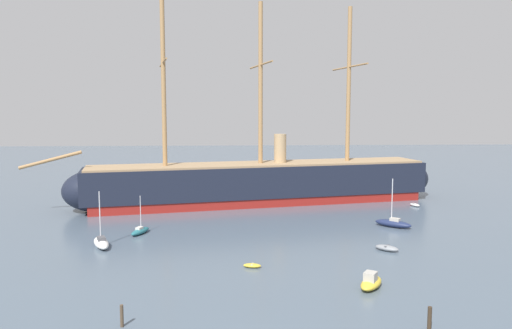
{
  "coord_description": "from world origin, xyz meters",
  "views": [
    {
      "loc": [
        -2.05,
        -32.24,
        16.86
      ],
      "look_at": [
        1.91,
        41.34,
        8.62
      ],
      "focal_mm": 34.55,
      "sensor_mm": 36.0,
      "label": 1
    }
  ],
  "objects_px": {
    "sailboat_alongside_stern": "(393,223)",
    "motorboat_far_left": "(95,202)",
    "sailboat_mid_left": "(101,242)",
    "mooring_piling_left_pair": "(430,318)",
    "tall_ship": "(260,182)",
    "motorboat_distant_centre": "(245,191)",
    "dinghy_near_centre": "(252,266)",
    "dinghy_mid_right": "(387,248)",
    "sailboat_alongside_bow": "(140,231)",
    "dinghy_far_right": "(415,205)",
    "mooring_piling_nearest": "(122,316)",
    "motorboat_foreground_right": "(371,282)"
  },
  "relations": [
    {
      "from": "motorboat_foreground_right",
      "to": "mooring_piling_nearest",
      "type": "xyz_separation_m",
      "value": [
        -21.8,
        -7.22,
        0.31
      ]
    },
    {
      "from": "sailboat_mid_left",
      "to": "mooring_piling_left_pair",
      "type": "distance_m",
      "value": 39.77
    },
    {
      "from": "mooring_piling_left_pair",
      "to": "dinghy_far_right",
      "type": "bearing_deg",
      "value": 70.31
    },
    {
      "from": "tall_ship",
      "to": "dinghy_far_right",
      "type": "bearing_deg",
      "value": -8.99
    },
    {
      "from": "sailboat_alongside_stern",
      "to": "motorboat_far_left",
      "type": "distance_m",
      "value": 50.55
    },
    {
      "from": "motorboat_far_left",
      "to": "tall_ship",
      "type": "bearing_deg",
      "value": 1.9
    },
    {
      "from": "dinghy_near_centre",
      "to": "dinghy_far_right",
      "type": "bearing_deg",
      "value": 46.92
    },
    {
      "from": "mooring_piling_left_pair",
      "to": "motorboat_far_left",
      "type": "bearing_deg",
      "value": 127.26
    },
    {
      "from": "dinghy_mid_right",
      "to": "sailboat_alongside_bow",
      "type": "height_order",
      "value": "sailboat_alongside_bow"
    },
    {
      "from": "tall_ship",
      "to": "sailboat_alongside_stern",
      "type": "relative_size",
      "value": 10.4
    },
    {
      "from": "tall_ship",
      "to": "mooring_piling_nearest",
      "type": "bearing_deg",
      "value": -105.54
    },
    {
      "from": "motorboat_foreground_right",
      "to": "dinghy_near_centre",
      "type": "height_order",
      "value": "motorboat_foreground_right"
    },
    {
      "from": "motorboat_foreground_right",
      "to": "sailboat_alongside_stern",
      "type": "bearing_deg",
      "value": 66.9
    },
    {
      "from": "dinghy_near_centre",
      "to": "dinghy_mid_right",
      "type": "height_order",
      "value": "dinghy_mid_right"
    },
    {
      "from": "tall_ship",
      "to": "sailboat_alongside_bow",
      "type": "height_order",
      "value": "tall_ship"
    },
    {
      "from": "dinghy_near_centre",
      "to": "dinghy_mid_right",
      "type": "xyz_separation_m",
      "value": [
        16.45,
        5.46,
        0.11
      ]
    },
    {
      "from": "sailboat_mid_left",
      "to": "mooring_piling_left_pair",
      "type": "height_order",
      "value": "sailboat_mid_left"
    },
    {
      "from": "motorboat_distant_centre",
      "to": "mooring_piling_left_pair",
      "type": "xyz_separation_m",
      "value": [
        12.21,
        -61.77,
        0.21
      ]
    },
    {
      "from": "dinghy_far_right",
      "to": "mooring_piling_left_pair",
      "type": "height_order",
      "value": "mooring_piling_left_pair"
    },
    {
      "from": "sailboat_alongside_bow",
      "to": "mooring_piling_nearest",
      "type": "relative_size",
      "value": 2.96
    },
    {
      "from": "mooring_piling_nearest",
      "to": "motorboat_foreground_right",
      "type": "bearing_deg",
      "value": 18.32
    },
    {
      "from": "motorboat_distant_centre",
      "to": "dinghy_near_centre",
      "type": "bearing_deg",
      "value": -90.87
    },
    {
      "from": "motorboat_distant_centre",
      "to": "motorboat_far_left",
      "type": "bearing_deg",
      "value": -158.29
    },
    {
      "from": "motorboat_far_left",
      "to": "mooring_piling_nearest",
      "type": "height_order",
      "value": "motorboat_far_left"
    },
    {
      "from": "dinghy_mid_right",
      "to": "sailboat_alongside_stern",
      "type": "height_order",
      "value": "sailboat_alongside_stern"
    },
    {
      "from": "motorboat_foreground_right",
      "to": "sailboat_mid_left",
      "type": "relative_size",
      "value": 0.6
    },
    {
      "from": "dinghy_near_centre",
      "to": "mooring_piling_left_pair",
      "type": "xyz_separation_m",
      "value": [
        12.91,
        -15.73,
        0.7
      ]
    },
    {
      "from": "sailboat_mid_left",
      "to": "sailboat_alongside_stern",
      "type": "distance_m",
      "value": 40.24
    },
    {
      "from": "dinghy_far_right",
      "to": "sailboat_mid_left",
      "type": "bearing_deg",
      "value": -154.39
    },
    {
      "from": "sailboat_mid_left",
      "to": "sailboat_alongside_stern",
      "type": "height_order",
      "value": "sailboat_alongside_stern"
    },
    {
      "from": "motorboat_far_left",
      "to": "dinghy_far_right",
      "type": "height_order",
      "value": "motorboat_far_left"
    },
    {
      "from": "dinghy_far_right",
      "to": "mooring_piling_nearest",
      "type": "bearing_deg",
      "value": -131.6
    },
    {
      "from": "tall_ship",
      "to": "motorboat_foreground_right",
      "type": "bearing_deg",
      "value": -79.71
    },
    {
      "from": "dinghy_mid_right",
      "to": "motorboat_far_left",
      "type": "height_order",
      "value": "motorboat_far_left"
    },
    {
      "from": "mooring_piling_nearest",
      "to": "dinghy_mid_right",
      "type": "bearing_deg",
      "value": 35.37
    },
    {
      "from": "dinghy_mid_right",
      "to": "motorboat_far_left",
      "type": "relative_size",
      "value": 0.58
    },
    {
      "from": "tall_ship",
      "to": "motorboat_foreground_right",
      "type": "height_order",
      "value": "tall_ship"
    },
    {
      "from": "sailboat_alongside_bow",
      "to": "mooring_piling_left_pair",
      "type": "relative_size",
      "value": 2.84
    },
    {
      "from": "sailboat_alongside_bow",
      "to": "motorboat_distant_centre",
      "type": "bearing_deg",
      "value": 63.68
    },
    {
      "from": "tall_ship",
      "to": "sailboat_alongside_stern",
      "type": "bearing_deg",
      "value": -46.84
    },
    {
      "from": "motorboat_far_left",
      "to": "dinghy_far_right",
      "type": "bearing_deg",
      "value": -3.36
    },
    {
      "from": "motorboat_far_left",
      "to": "motorboat_distant_centre",
      "type": "bearing_deg",
      "value": 21.71
    },
    {
      "from": "sailboat_mid_left",
      "to": "sailboat_alongside_bow",
      "type": "relative_size",
      "value": 1.31
    },
    {
      "from": "dinghy_near_centre",
      "to": "mooring_piling_nearest",
      "type": "bearing_deg",
      "value": -127.9
    },
    {
      "from": "motorboat_foreground_right",
      "to": "dinghy_far_right",
      "type": "xyz_separation_m",
      "value": [
        19.05,
        38.79,
        -0.32
      ]
    },
    {
      "from": "dinghy_near_centre",
      "to": "sailboat_mid_left",
      "type": "distance_m",
      "value": 20.33
    },
    {
      "from": "motorboat_foreground_right",
      "to": "mooring_piling_left_pair",
      "type": "xyz_separation_m",
      "value": [
        1.92,
        -9.06,
        0.35
      ]
    },
    {
      "from": "dinghy_near_centre",
      "to": "dinghy_far_right",
      "type": "xyz_separation_m",
      "value": [
        30.04,
        32.12,
        0.03
      ]
    },
    {
      "from": "motorboat_foreground_right",
      "to": "mooring_piling_left_pair",
      "type": "height_order",
      "value": "mooring_piling_left_pair"
    },
    {
      "from": "dinghy_near_centre",
      "to": "motorboat_distant_centre",
      "type": "distance_m",
      "value": 46.04
    }
  ]
}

